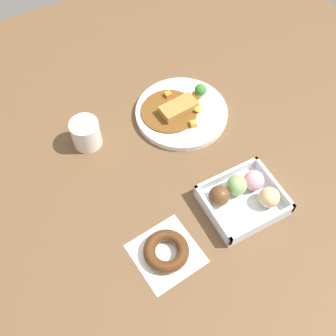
{
  "coord_description": "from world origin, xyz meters",
  "views": [
    {
      "loc": [
        0.32,
        0.53,
        0.91
      ],
      "look_at": [
        0.05,
        0.02,
        0.03
      ],
      "focal_mm": 44.41,
      "sensor_mm": 36.0,
      "label": 1
    }
  ],
  "objects_px": {
    "donut_box": "(244,195)",
    "chocolate_ring_donut": "(166,251)",
    "coffee_mug": "(86,133)",
    "curry_plate": "(181,111)"
  },
  "relations": [
    {
      "from": "curry_plate",
      "to": "coffee_mug",
      "type": "distance_m",
      "value": 0.28
    },
    {
      "from": "curry_plate",
      "to": "donut_box",
      "type": "height_order",
      "value": "curry_plate"
    },
    {
      "from": "chocolate_ring_donut",
      "to": "coffee_mug",
      "type": "distance_m",
      "value": 0.39
    },
    {
      "from": "coffee_mug",
      "to": "chocolate_ring_donut",
      "type": "bearing_deg",
      "value": 95.45
    },
    {
      "from": "coffee_mug",
      "to": "donut_box",
      "type": "bearing_deg",
      "value": 127.56
    },
    {
      "from": "donut_box",
      "to": "chocolate_ring_donut",
      "type": "height_order",
      "value": "donut_box"
    },
    {
      "from": "chocolate_ring_donut",
      "to": "coffee_mug",
      "type": "relative_size",
      "value": 1.98
    },
    {
      "from": "donut_box",
      "to": "coffee_mug",
      "type": "xyz_separation_m",
      "value": [
        0.27,
        -0.35,
        0.01
      ]
    },
    {
      "from": "donut_box",
      "to": "coffee_mug",
      "type": "bearing_deg",
      "value": -52.44
    },
    {
      "from": "chocolate_ring_donut",
      "to": "donut_box",
      "type": "bearing_deg",
      "value": -171.95
    }
  ]
}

